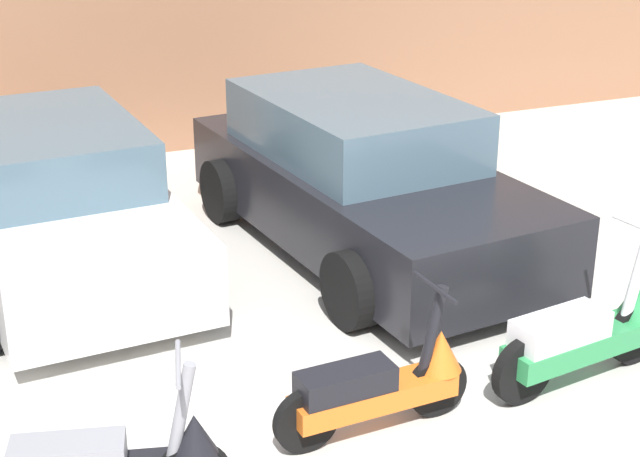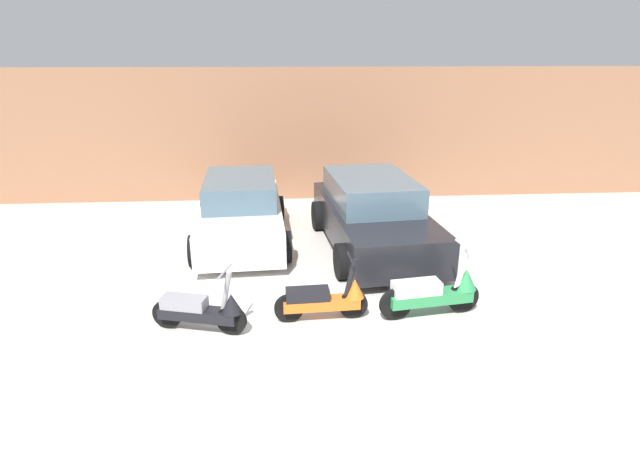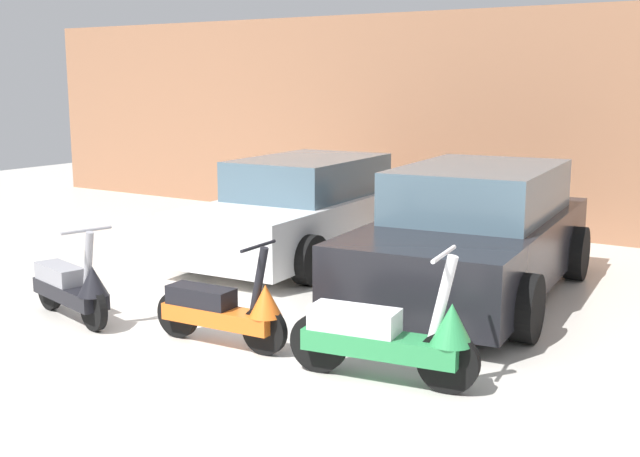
# 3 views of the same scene
# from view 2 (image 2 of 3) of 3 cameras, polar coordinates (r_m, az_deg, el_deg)

# --- Properties ---
(ground_plane) EXTENTS (28.00, 28.00, 0.00)m
(ground_plane) POSITION_cam_2_polar(r_m,az_deg,el_deg) (6.86, 0.79, -14.64)
(ground_plane) COLOR silver
(wall_back) EXTENTS (19.60, 0.12, 3.47)m
(wall_back) POSITION_cam_2_polar(r_m,az_deg,el_deg) (13.51, -1.84, 10.61)
(wall_back) COLOR #9E6B4C
(wall_back) RESTS_ON ground_plane
(scooter_front_left) EXTENTS (1.41, 0.64, 1.00)m
(scooter_front_left) POSITION_cam_2_polar(r_m,az_deg,el_deg) (7.46, -13.29, -8.99)
(scooter_front_left) COLOR black
(scooter_front_left) RESTS_ON ground_plane
(scooter_front_right) EXTENTS (1.43, 0.51, 0.99)m
(scooter_front_right) POSITION_cam_2_polar(r_m,az_deg,el_deg) (7.57, 0.63, -7.99)
(scooter_front_right) COLOR black
(scooter_front_right) RESTS_ON ground_plane
(scooter_front_center) EXTENTS (1.60, 0.60, 1.12)m
(scooter_front_center) POSITION_cam_2_polar(r_m,az_deg,el_deg) (7.87, 12.98, -7.04)
(scooter_front_center) COLOR black
(scooter_front_center) RESTS_ON ground_plane
(car_rear_left) EXTENTS (2.11, 4.06, 1.35)m
(car_rear_left) POSITION_cam_2_polar(r_m,az_deg,el_deg) (10.74, -9.00, 1.97)
(car_rear_left) COLOR white
(car_rear_left) RESTS_ON ground_plane
(car_rear_center) EXTENTS (2.39, 4.43, 1.45)m
(car_rear_center) POSITION_cam_2_polar(r_m,az_deg,el_deg) (10.26, 6.03, 1.55)
(car_rear_center) COLOR black
(car_rear_center) RESTS_ON ground_plane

